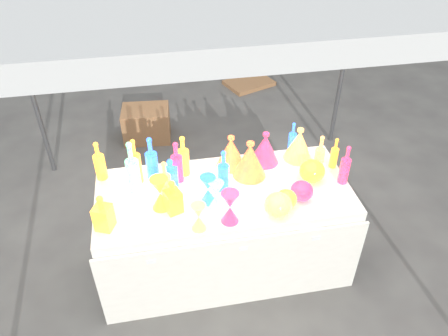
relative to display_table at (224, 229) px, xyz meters
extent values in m
plane|color=slate|center=(0.00, 0.01, -0.37)|extent=(80.00, 80.00, 0.00)
cylinder|color=gray|center=(-1.50, 1.51, 0.83)|extent=(0.04, 0.04, 2.40)
cylinder|color=gray|center=(1.50, 1.51, 0.83)|extent=(0.04, 0.04, 2.40)
cylinder|color=gray|center=(0.00, 1.48, 0.63)|extent=(3.00, 0.04, 0.04)
cube|color=white|center=(0.00, 0.01, 0.00)|extent=(1.80, 0.80, 0.75)
cube|color=white|center=(0.00, -0.41, -0.04)|extent=(1.84, 0.02, 0.68)
cube|color=white|center=(-0.55, -0.42, 0.23)|extent=(0.06, 0.00, 0.03)
cube|color=white|center=(0.05, -0.42, 0.23)|extent=(0.06, 0.00, 0.03)
cube|color=white|center=(0.55, -0.42, 0.23)|extent=(0.06, 0.00, 0.03)
cube|color=#A17149|center=(-0.52, 1.93, -0.19)|extent=(0.54, 0.41, 0.37)
cube|color=#A17149|center=(0.90, 2.99, -0.35)|extent=(0.73, 0.63, 0.05)
camera|label=1|loc=(-0.43, -2.30, 2.39)|focal=35.00mm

